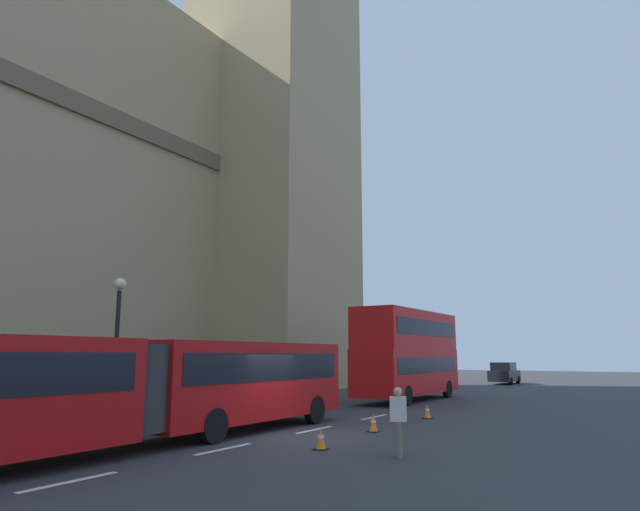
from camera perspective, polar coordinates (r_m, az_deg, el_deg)
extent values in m
plane|color=#333335|center=(18.50, -3.16, -17.81)|extent=(160.00, 160.00, 0.00)
cube|color=silver|center=(12.99, -24.11, -20.28)|extent=(2.20, 0.16, 0.01)
cube|color=silver|center=(16.07, -9.77, -18.84)|extent=(2.20, 0.16, 0.01)
cube|color=silver|center=(19.75, -0.56, -17.31)|extent=(2.20, 0.16, 0.01)
cube|color=silver|center=(23.75, 5.56, -16.04)|extent=(2.20, 0.16, 0.01)
cube|color=tan|center=(49.47, -4.75, 16.27)|extent=(10.91, 10.91, 48.84)
cube|color=#B20F0F|center=(19.61, -7.91, -12.45)|extent=(8.83, 2.50, 2.50)
cube|color=black|center=(19.59, -7.88, -11.13)|extent=(8.13, 2.54, 0.90)
cylinder|color=#2D2D2D|center=(16.13, -19.17, -12.53)|extent=(2.38, 2.38, 2.25)
cylinder|color=black|center=(21.33, -0.57, -15.44)|extent=(1.00, 0.30, 1.00)
cylinder|color=black|center=(16.96, -10.84, -16.65)|extent=(1.00, 0.30, 1.00)
cube|color=red|center=(32.24, 9.01, -11.54)|extent=(9.64, 2.50, 2.40)
cube|color=black|center=(32.24, 9.00, -10.92)|extent=(8.68, 2.54, 0.84)
cube|color=red|center=(32.26, 8.90, -7.55)|extent=(9.45, 2.50, 2.10)
cube|color=black|center=(32.26, 8.90, -7.37)|extent=(8.68, 2.54, 0.84)
cylinder|color=black|center=(34.78, 12.82, -13.12)|extent=(1.00, 0.30, 1.00)
cylinder|color=black|center=(29.02, 8.79, -13.90)|extent=(1.00, 0.30, 1.00)
cube|color=black|center=(52.32, 18.26, -11.55)|extent=(4.40, 1.80, 0.90)
cube|color=black|center=(52.10, 18.16, -10.68)|extent=(2.46, 1.66, 0.70)
cylinder|color=black|center=(53.52, 19.50, -11.84)|extent=(0.64, 0.30, 0.64)
cylinder|color=black|center=(50.78, 18.82, -12.01)|extent=(0.64, 0.30, 0.64)
cube|color=black|center=(15.78, 0.08, -19.11)|extent=(0.36, 0.36, 0.03)
cone|color=orange|center=(15.73, 0.08, -18.07)|extent=(0.28, 0.28, 0.55)
cylinder|color=white|center=(15.73, 0.08, -17.97)|extent=(0.17, 0.17, 0.08)
cube|color=black|center=(19.29, 5.48, -17.41)|extent=(0.36, 0.36, 0.03)
cone|color=orange|center=(19.26, 5.46, -16.56)|extent=(0.28, 0.28, 0.55)
cylinder|color=white|center=(19.26, 5.46, -16.48)|extent=(0.17, 0.17, 0.08)
cube|color=black|center=(23.48, 10.88, -15.96)|extent=(0.36, 0.36, 0.03)
cone|color=orange|center=(23.45, 10.86, -15.26)|extent=(0.28, 0.28, 0.55)
cylinder|color=white|center=(23.45, 10.86, -15.19)|extent=(0.17, 0.17, 0.08)
cylinder|color=black|center=(21.76, -20.48, -15.64)|extent=(0.32, 0.32, 0.30)
cylinder|color=black|center=(21.64, -20.11, -9.72)|extent=(0.16, 0.16, 4.80)
sphere|color=beige|center=(21.79, -19.69, -2.75)|extent=(0.44, 0.44, 0.44)
cylinder|color=#726651|center=(14.81, 8.07, -17.99)|extent=(0.16, 0.16, 0.86)
cylinder|color=#726651|center=(14.62, 8.01, -18.10)|extent=(0.16, 0.16, 0.86)
cube|color=silver|center=(14.63, 7.97, -15.21)|extent=(0.36, 0.46, 0.60)
sphere|color=tan|center=(14.60, 7.92, -13.57)|extent=(0.22, 0.22, 0.22)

